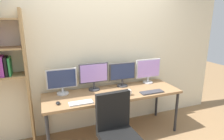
# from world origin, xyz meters

# --- Properties ---
(wall_back) EXTENTS (4.54, 0.10, 2.60)m
(wall_back) POSITION_xyz_m (0.00, 1.02, 1.30)
(wall_back) COLOR beige
(wall_back) RESTS_ON ground_plane
(desk) EXTENTS (2.14, 0.68, 0.74)m
(desk) POSITION_xyz_m (0.00, 0.60, 0.69)
(desk) COLOR #936D47
(desk) RESTS_ON ground_plane
(office_chair) EXTENTS (0.52, 0.52, 0.99)m
(office_chair) POSITION_xyz_m (-0.22, -0.12, 0.40)
(office_chair) COLOR #2D2D33
(office_chair) RESTS_ON ground_plane
(monitor_far_left) EXTENTS (0.45, 0.18, 0.40)m
(monitor_far_left) POSITION_xyz_m (-0.75, 0.81, 0.96)
(monitor_far_left) COLOR silver
(monitor_far_left) RESTS_ON desk
(monitor_center_left) EXTENTS (0.47, 0.18, 0.44)m
(monitor_center_left) POSITION_xyz_m (-0.25, 0.81, 0.99)
(monitor_center_left) COLOR #38383D
(monitor_center_left) RESTS_ON desk
(monitor_center_right) EXTENTS (0.46, 0.18, 0.40)m
(monitor_center_right) POSITION_xyz_m (0.25, 0.81, 0.97)
(monitor_center_right) COLOR #38383D
(monitor_center_right) RESTS_ON desk
(monitor_far_right) EXTENTS (0.47, 0.18, 0.43)m
(monitor_far_right) POSITION_xyz_m (0.75, 0.81, 0.98)
(monitor_far_right) COLOR silver
(monitor_far_right) RESTS_ON desk
(keyboard_left) EXTENTS (0.32, 0.13, 0.02)m
(keyboard_left) POSITION_xyz_m (-0.56, 0.37, 0.75)
(keyboard_left) COLOR silver
(keyboard_left) RESTS_ON desk
(keyboard_right) EXTENTS (0.37, 0.13, 0.02)m
(keyboard_right) POSITION_xyz_m (0.56, 0.37, 0.75)
(keyboard_right) COLOR #38383D
(keyboard_right) RESTS_ON desk
(computer_mouse) EXTENTS (0.06, 0.10, 0.03)m
(computer_mouse) POSITION_xyz_m (-0.85, 0.46, 0.76)
(computer_mouse) COLOR black
(computer_mouse) RESTS_ON desk
(coffee_mug) EXTENTS (0.11, 0.08, 0.09)m
(coffee_mug) POSITION_xyz_m (0.17, 0.40, 0.79)
(coffee_mug) COLOR white
(coffee_mug) RESTS_ON desk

